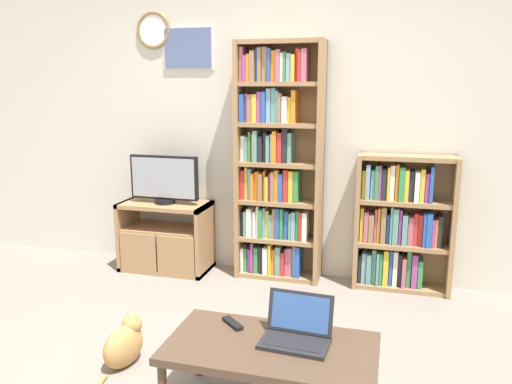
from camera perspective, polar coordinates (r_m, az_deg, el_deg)
The scene contains 9 objects.
wall_back at distance 4.35m, azimuth 1.41°, elevation 7.62°, with size 6.98×0.09×2.60m.
tv_stand at distance 4.59m, azimuth -10.33°, elevation -5.01°, with size 0.79×0.41×0.62m.
television at distance 4.45m, azimuth -10.45°, elevation 1.41°, with size 0.63×0.18×0.43m.
bookshelf_tall at distance 4.21m, azimuth 2.27°, elevation 3.04°, with size 0.72×0.26×2.00m.
bookshelf_short at distance 4.20m, azimuth 16.10°, elevation -3.58°, with size 0.77×0.24×1.11m.
coffee_table at distance 2.60m, azimuth 1.70°, elevation -17.82°, with size 1.04×0.55×0.38m.
laptop at distance 2.60m, azimuth 4.70°, elevation -15.45°, with size 0.35×0.27×0.23m.
remote_near_laptop at distance 2.76m, azimuth -2.69°, elevation -14.76°, with size 0.15×0.14×0.02m.
cat at distance 3.19m, azimuth -14.75°, elevation -16.41°, with size 0.22×0.56×0.31m.
Camera 1 is at (1.05, -2.22, 1.64)m, focal length 35.00 mm.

